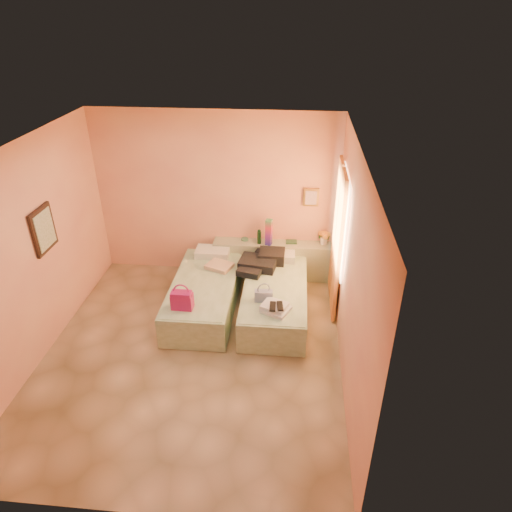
{
  "coord_description": "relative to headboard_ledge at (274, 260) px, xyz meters",
  "views": [
    {
      "loc": [
        1.31,
        -4.68,
        4.24
      ],
      "look_at": [
        0.79,
        0.85,
        1.1
      ],
      "focal_mm": 32.0,
      "sensor_mm": 36.0,
      "label": 1
    }
  ],
  "objects": [
    {
      "name": "ground",
      "position": [
        -0.98,
        -2.1,
        -0.33
      ],
      "size": [
        4.5,
        4.5,
        0.0
      ],
      "primitive_type": "plane",
      "color": "tan",
      "rests_on": "ground"
    },
    {
      "name": "room_walls",
      "position": [
        -0.77,
        -1.53,
        1.46
      ],
      "size": [
        4.02,
        4.51,
        2.81
      ],
      "color": "#F2B181",
      "rests_on": "ground"
    },
    {
      "name": "headboard_ledge",
      "position": [
        0.0,
        0.0,
        0.0
      ],
      "size": [
        2.05,
        0.3,
        0.65
      ],
      "primitive_type": "cube",
      "color": "gray",
      "rests_on": "ground"
    },
    {
      "name": "bed_left",
      "position": [
        -1.01,
        -1.05,
        -0.08
      ],
      "size": [
        0.91,
        2.0,
        0.5
      ],
      "primitive_type": "cube",
      "rotation": [
        0.0,
        0.0,
        0.0
      ],
      "color": "#B5CFA7",
      "rests_on": "ground"
    },
    {
      "name": "bed_right",
      "position": [
        0.09,
        -1.05,
        -0.08
      ],
      "size": [
        0.91,
        2.0,
        0.5
      ],
      "primitive_type": "cube",
      "rotation": [
        0.0,
        0.0,
        0.0
      ],
      "color": "#B5CFA7",
      "rests_on": "ground"
    },
    {
      "name": "water_bottle",
      "position": [
        -0.25,
        -0.03,
        0.45
      ],
      "size": [
        0.07,
        0.07,
        0.24
      ],
      "primitive_type": "cylinder",
      "rotation": [
        0.0,
        0.0,
        0.11
      ],
      "color": "#14381E",
      "rests_on": "headboard_ledge"
    },
    {
      "name": "rainbow_box",
      "position": [
        -0.09,
        -0.05,
        0.55
      ],
      "size": [
        0.12,
        0.12,
        0.45
      ],
      "primitive_type": "cube",
      "rotation": [
        0.0,
        0.0,
        -0.23
      ],
      "color": "#AA155D",
      "rests_on": "headboard_ledge"
    },
    {
      "name": "small_dish",
      "position": [
        -0.5,
        0.06,
        0.34
      ],
      "size": [
        0.13,
        0.13,
        0.03
      ],
      "primitive_type": "cylinder",
      "rotation": [
        0.0,
        0.0,
        0.06
      ],
      "color": "#447C5D",
      "rests_on": "headboard_ledge"
    },
    {
      "name": "green_book",
      "position": [
        0.29,
        0.04,
        0.34
      ],
      "size": [
        0.19,
        0.15,
        0.03
      ],
      "primitive_type": "cube",
      "rotation": [
        0.0,
        0.0,
        0.07
      ],
      "color": "#2A4F35",
      "rests_on": "headboard_ledge"
    },
    {
      "name": "flower_vase",
      "position": [
        0.83,
        0.06,
        0.47
      ],
      "size": [
        0.23,
        0.23,
        0.28
      ],
      "primitive_type": "cube",
      "rotation": [
        0.0,
        0.0,
        -0.08
      ],
      "color": "silver",
      "rests_on": "headboard_ledge"
    },
    {
      "name": "magenta_handbag",
      "position": [
        -1.16,
        -1.75,
        0.31
      ],
      "size": [
        0.3,
        0.17,
        0.28
      ],
      "primitive_type": "cube",
      "rotation": [
        0.0,
        0.0,
        -0.03
      ],
      "color": "#AA155D",
      "rests_on": "bed_left"
    },
    {
      "name": "khaki_garment",
      "position": [
        -0.83,
        -0.64,
        0.21
      ],
      "size": [
        0.47,
        0.43,
        0.07
      ],
      "primitive_type": "cube",
      "rotation": [
        0.0,
        0.0,
        -0.39
      ],
      "color": "tan",
      "rests_on": "bed_left"
    },
    {
      "name": "clothes_pile",
      "position": [
        -0.17,
        -0.56,
        0.27
      ],
      "size": [
        0.69,
        0.69,
        0.19
      ],
      "primitive_type": "cube",
      "rotation": [
        0.0,
        0.0,
        -0.13
      ],
      "color": "black",
      "rests_on": "bed_right"
    },
    {
      "name": "blue_handbag",
      "position": [
        -0.06,
        -1.47,
        0.26
      ],
      "size": [
        0.26,
        0.13,
        0.16
      ],
      "primitive_type": "cube",
      "rotation": [
        0.0,
        0.0,
        0.07
      ],
      "color": "#39538A",
      "rests_on": "bed_right"
    },
    {
      "name": "towel_stack",
      "position": [
        0.13,
        -1.71,
        0.23
      ],
      "size": [
        0.44,
        0.42,
        0.1
      ],
      "primitive_type": "cube",
      "rotation": [
        0.0,
        0.0,
        -0.43
      ],
      "color": "silver",
      "rests_on": "bed_right"
    },
    {
      "name": "sandal_pair",
      "position": [
        0.14,
        -1.76,
        0.29
      ],
      "size": [
        0.17,
        0.22,
        0.02
      ],
      "primitive_type": "cube",
      "rotation": [
        0.0,
        0.0,
        0.02
      ],
      "color": "black",
      "rests_on": "towel_stack"
    }
  ]
}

